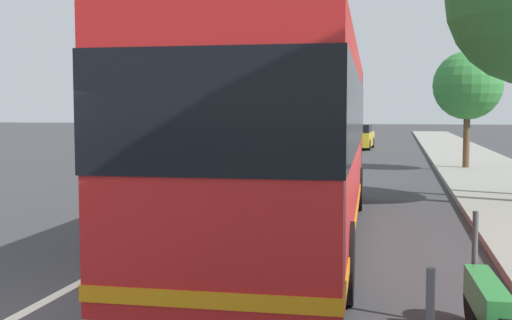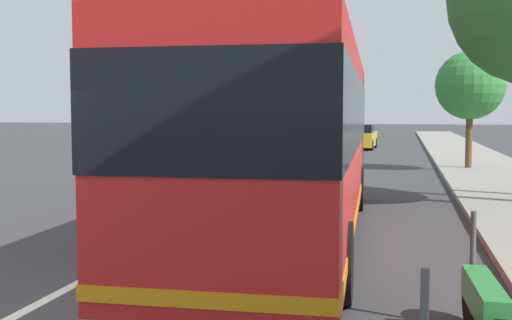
# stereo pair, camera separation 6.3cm
# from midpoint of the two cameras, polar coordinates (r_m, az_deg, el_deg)

# --- Properties ---
(lane_divider_line) EXTENTS (110.00, 0.16, 0.01)m
(lane_divider_line) POSITION_cam_midpoint_polar(r_m,az_deg,el_deg) (16.55, -1.97, -3.57)
(lane_divider_line) COLOR silver
(lane_divider_line) RESTS_ON ground
(coach_bus) EXTENTS (11.52, 2.98, 3.32)m
(coach_bus) POSITION_cam_midpoint_polar(r_m,az_deg,el_deg) (11.19, 2.79, 2.36)
(coach_bus) COLOR red
(coach_bus) RESTS_ON ground
(motorcycle_nearest_curb) EXTENTS (2.38, 0.30, 1.27)m
(motorcycle_nearest_curb) POSITION_cam_midpoint_polar(r_m,az_deg,el_deg) (6.44, 19.95, -12.38)
(motorcycle_nearest_curb) COLOR black
(motorcycle_nearest_curb) RESTS_ON ground
(car_oncoming) EXTENTS (4.46, 1.99, 1.42)m
(car_oncoming) POSITION_cam_midpoint_polar(r_m,az_deg,el_deg) (25.80, -1.38, 0.81)
(car_oncoming) COLOR navy
(car_oncoming) RESTS_ON ground
(car_ahead_same_lane) EXTENTS (4.60, 2.15, 1.58)m
(car_ahead_same_lane) POSITION_cam_midpoint_polar(r_m,az_deg,el_deg) (36.50, 2.13, 1.97)
(car_ahead_same_lane) COLOR gold
(car_ahead_same_lane) RESTS_ON ground
(car_far_distant) EXTENTS (4.57, 1.91, 1.51)m
(car_far_distant) POSITION_cam_midpoint_polar(r_m,az_deg,el_deg) (39.23, 9.17, 2.08)
(car_far_distant) COLOR gold
(car_far_distant) RESTS_ON ground
(car_behind_bus) EXTENTS (4.04, 2.00, 1.55)m
(car_behind_bus) POSITION_cam_midpoint_polar(r_m,az_deg,el_deg) (52.08, 4.85, 2.68)
(car_behind_bus) COLOR red
(car_behind_bus) RESTS_ON ground
(roadside_tree_far_block) EXTENTS (2.64, 2.64, 4.63)m
(roadside_tree_far_block) POSITION_cam_midpoint_polar(r_m,az_deg,el_deg) (25.62, 18.62, 6.41)
(roadside_tree_far_block) COLOR brown
(roadside_tree_far_block) RESTS_ON ground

